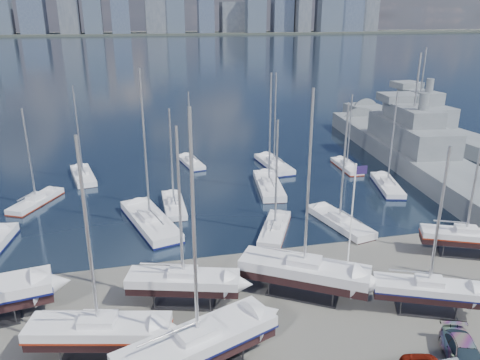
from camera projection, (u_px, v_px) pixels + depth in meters
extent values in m
plane|color=#605E59|center=(281.00, 311.00, 36.94)|extent=(1400.00, 1400.00, 0.00)
cube|color=#19233B|center=(143.00, 50.00, 321.70)|extent=(1400.00, 600.00, 0.40)
cube|color=#2D332D|center=(135.00, 34.00, 560.08)|extent=(1400.00, 80.00, 2.20)
cube|color=#3D4756|center=(1.00, 8.00, 512.93)|extent=(19.55, 21.83, 55.97)
cube|color=#475166|center=(33.00, 17.00, 528.42)|extent=(26.03, 30.49, 37.14)
cube|color=#3D4756|center=(92.00, 2.00, 528.08)|extent=(19.42, 28.42, 67.60)
cube|color=#475166|center=(120.00, 9.00, 539.78)|extent=(20.24, 23.80, 54.09)
cube|color=#595E66|center=(156.00, 9.00, 545.54)|extent=(24.62, 19.72, 54.00)
cube|color=#3D4756|center=(175.00, 8.00, 548.27)|extent=(20.75, 17.93, 55.97)
cube|color=#475166|center=(206.00, 14.00, 556.68)|extent=(18.36, 16.25, 43.03)
cube|color=#595E66|center=(232.00, 17.00, 583.01)|extent=(28.49, 22.03, 35.69)
cube|color=#3D4756|center=(255.00, 11.00, 569.91)|extent=(23.34, 17.87, 49.11)
cube|color=#475166|center=(283.00, 0.00, 587.49)|extent=(25.35, 19.79, 75.95)
cube|color=#595E66|center=(302.00, 8.00, 589.57)|extent=(17.00, 27.45, 57.67)
cube|color=#475166|center=(349.00, 1.00, 610.21)|extent=(30.82, 28.37, 74.41)
cube|color=#595E66|center=(370.00, 0.00, 617.78)|extent=(21.74, 17.03, 77.48)
cube|color=#2D2D33|center=(102.00, 355.00, 32.06)|extent=(5.65, 3.53, 0.16)
cube|color=black|center=(100.00, 337.00, 31.56)|extent=(9.79, 4.37, 0.76)
cube|color=silver|center=(99.00, 327.00, 31.31)|extent=(9.88, 4.76, 0.76)
cube|color=maroon|center=(99.00, 332.00, 31.42)|extent=(9.98, 4.81, 0.15)
cube|color=silver|center=(98.00, 319.00, 31.10)|extent=(2.68, 2.10, 0.50)
cylinder|color=#B2B2B7|center=(88.00, 236.00, 29.04)|extent=(0.22, 0.22, 12.86)
cube|color=#2D2D33|center=(184.00, 302.00, 37.99)|extent=(5.35, 3.54, 0.16)
cube|color=black|center=(184.00, 286.00, 37.50)|extent=(9.17, 4.55, 0.71)
cube|color=silver|center=(183.00, 278.00, 37.26)|extent=(9.28, 4.91, 0.71)
cube|color=silver|center=(183.00, 272.00, 37.06)|extent=(2.57, 2.07, 0.50)
cylinder|color=#B2B2B7|center=(180.00, 204.00, 35.13)|extent=(0.22, 0.22, 12.06)
cube|color=black|center=(198.00, 351.00, 30.18)|extent=(10.96, 6.43, 0.86)
cube|color=silver|center=(198.00, 340.00, 29.89)|extent=(11.13, 6.85, 0.86)
cube|color=#0E1146|center=(198.00, 345.00, 30.02)|extent=(11.24, 6.92, 0.17)
cube|color=silver|center=(197.00, 331.00, 29.66)|extent=(3.18, 2.69, 0.50)
cylinder|color=#B2B2B7|center=(194.00, 230.00, 27.33)|extent=(0.22, 0.22, 14.56)
cube|color=#2D2D33|center=(303.00, 293.00, 39.26)|extent=(6.34, 5.38, 0.16)
cube|color=black|center=(304.00, 277.00, 38.75)|extent=(10.27, 7.82, 0.85)
cube|color=silver|center=(304.00, 268.00, 38.46)|extent=(10.51, 8.19, 0.85)
cube|color=silver|center=(304.00, 260.00, 38.24)|extent=(3.19, 2.92, 0.50)
cylinder|color=#B2B2B7|center=(309.00, 181.00, 35.95)|extent=(0.22, 0.22, 14.28)
cube|color=#2D2D33|center=(425.00, 310.00, 36.94)|extent=(4.92, 3.66, 0.16)
cube|color=black|center=(427.00, 294.00, 36.46)|extent=(8.23, 5.02, 0.65)
cube|color=silver|center=(428.00, 287.00, 36.24)|extent=(8.36, 5.34, 0.65)
cube|color=#0E1146|center=(428.00, 290.00, 36.34)|extent=(8.45, 5.39, 0.13)
cube|color=silver|center=(429.00, 281.00, 36.05)|extent=(2.41, 2.06, 0.50)
cylinder|color=#B2B2B7|center=(439.00, 219.00, 34.31)|extent=(0.22, 0.22, 10.98)
cube|color=#2D2D33|center=(462.00, 254.00, 45.67)|extent=(4.88, 3.69, 0.16)
cube|color=black|center=(464.00, 240.00, 45.19)|extent=(8.14, 5.10, 0.65)
cube|color=silver|center=(466.00, 234.00, 44.97)|extent=(8.28, 5.41, 0.65)
cube|color=maroon|center=(465.00, 237.00, 45.07)|extent=(8.37, 5.46, 0.13)
cube|color=silver|center=(466.00, 229.00, 44.78)|extent=(2.40, 2.07, 0.50)
cylinder|color=#B2B2B7|center=(476.00, 178.00, 43.05)|extent=(0.22, 0.22, 10.90)
cube|color=black|center=(37.00, 206.00, 57.97)|extent=(5.56, 8.28, 0.66)
cube|color=silver|center=(36.00, 201.00, 57.75)|extent=(5.87, 8.44, 0.66)
cube|color=maroon|center=(36.00, 203.00, 57.85)|extent=(5.93, 8.53, 0.13)
cube|color=silver|center=(35.00, 196.00, 57.56)|extent=(2.19, 2.48, 0.50)
cylinder|color=#B2B2B7|center=(29.00, 155.00, 55.78)|extent=(0.22, 0.22, 11.20)
cube|color=black|center=(84.00, 180.00, 67.01)|extent=(3.98, 9.39, 0.73)
cube|color=silver|center=(83.00, 175.00, 66.77)|extent=(4.36, 9.47, 0.73)
cube|color=silver|center=(83.00, 171.00, 66.57)|extent=(1.97, 2.55, 0.50)
cylinder|color=#B2B2B7|center=(78.00, 131.00, 64.60)|extent=(0.22, 0.22, 12.34)
cube|color=black|center=(151.00, 228.00, 52.08)|extent=(5.94, 12.24, 0.95)
cube|color=silver|center=(150.00, 221.00, 51.76)|extent=(6.42, 12.37, 0.95)
cube|color=#0E1146|center=(150.00, 224.00, 51.90)|extent=(6.48, 12.50, 0.19)
cube|color=silver|center=(150.00, 215.00, 51.52)|extent=(2.73, 3.41, 0.50)
cylinder|color=#B2B2B7|center=(145.00, 146.00, 48.93)|extent=(0.22, 0.22, 16.09)
cube|color=black|center=(174.00, 210.00, 56.73)|extent=(2.02, 8.44, 0.67)
cube|color=silver|center=(174.00, 205.00, 56.51)|extent=(2.38, 8.44, 0.67)
cube|color=silver|center=(174.00, 200.00, 56.31)|extent=(1.42, 2.11, 0.50)
cylinder|color=#B2B2B7|center=(171.00, 157.00, 54.50)|extent=(0.22, 0.22, 11.39)
cube|color=black|center=(191.00, 166.00, 73.32)|extent=(3.27, 8.08, 0.63)
cube|color=silver|center=(191.00, 162.00, 73.11)|extent=(3.59, 8.14, 0.63)
cube|color=#0E1146|center=(191.00, 164.00, 73.20)|extent=(3.63, 8.22, 0.13)
cube|color=silver|center=(191.00, 159.00, 72.92)|extent=(1.66, 2.17, 0.50)
cylinder|color=#B2B2B7|center=(190.00, 127.00, 71.24)|extent=(0.22, 0.22, 10.63)
cube|color=black|center=(275.00, 234.00, 50.47)|extent=(5.56, 8.55, 0.68)
cube|color=silver|center=(275.00, 228.00, 50.24)|extent=(5.89, 8.71, 0.68)
cube|color=maroon|center=(275.00, 231.00, 50.35)|extent=(5.95, 8.80, 0.14)
cube|color=silver|center=(275.00, 223.00, 50.05)|extent=(2.22, 2.54, 0.50)
cylinder|color=#B2B2B7|center=(276.00, 175.00, 48.21)|extent=(0.22, 0.22, 11.51)
cube|color=black|center=(269.00, 191.00, 63.01)|extent=(3.99, 10.92, 0.85)
cube|color=silver|center=(269.00, 185.00, 62.72)|extent=(4.44, 10.98, 0.85)
cube|color=silver|center=(269.00, 180.00, 62.50)|extent=(2.14, 2.89, 0.50)
cylinder|color=#B2B2B7|center=(270.00, 130.00, 60.18)|extent=(0.22, 0.22, 14.40)
cube|color=black|center=(274.00, 169.00, 72.06)|extent=(3.33, 10.12, 0.79)
cube|color=silver|center=(274.00, 164.00, 71.80)|extent=(3.75, 10.16, 0.79)
cube|color=#0E1146|center=(274.00, 166.00, 71.92)|extent=(3.79, 10.26, 0.16)
cube|color=silver|center=(274.00, 160.00, 71.59)|extent=(1.91, 2.64, 0.50)
cylinder|color=#B2B2B7|center=(275.00, 118.00, 69.44)|extent=(0.22, 0.22, 13.41)
cube|color=black|center=(339.00, 227.00, 52.18)|extent=(4.24, 9.76, 0.76)
cube|color=silver|center=(339.00, 221.00, 51.93)|extent=(4.63, 9.84, 0.76)
cube|color=silver|center=(340.00, 216.00, 51.72)|extent=(2.07, 2.66, 0.50)
cylinder|color=#B2B2B7|center=(344.00, 163.00, 49.67)|extent=(0.22, 0.22, 12.82)
cube|color=black|center=(387.00, 190.00, 63.24)|extent=(4.40, 9.27, 0.72)
cube|color=silver|center=(387.00, 185.00, 63.00)|extent=(4.77, 9.37, 0.72)
cube|color=#0E1146|center=(387.00, 187.00, 63.11)|extent=(4.82, 9.46, 0.14)
cube|color=silver|center=(388.00, 181.00, 62.80)|extent=(2.05, 2.57, 0.50)
cylinder|color=#B2B2B7|center=(392.00, 139.00, 60.86)|extent=(0.22, 0.22, 12.18)
cube|color=black|center=(346.00, 170.00, 71.38)|extent=(2.20, 7.91, 0.63)
cube|color=silver|center=(347.00, 166.00, 71.17)|extent=(2.53, 7.93, 0.63)
cube|color=maroon|center=(347.00, 168.00, 71.27)|extent=(2.56, 8.01, 0.13)
cube|color=silver|center=(347.00, 162.00, 70.98)|extent=(1.40, 2.02, 0.50)
cylinder|color=#B2B2B7|center=(350.00, 130.00, 69.31)|extent=(0.22, 0.22, 10.58)
cube|color=slate|center=(408.00, 159.00, 74.33)|extent=(14.39, 53.45, 4.75)
cube|color=slate|center=(411.00, 133.00, 72.94)|extent=(8.81, 19.14, 3.60)
cube|color=slate|center=(413.00, 114.00, 71.94)|extent=(6.24, 11.07, 2.40)
cube|color=slate|center=(400.00, 98.00, 76.32)|extent=(6.48, 5.92, 1.20)
cylinder|color=#B2B2B7|center=(418.00, 80.00, 70.21)|extent=(0.30, 0.30, 8.00)
cube|color=slate|center=(416.00, 131.00, 92.54)|extent=(11.00, 44.98, 4.01)
cube|color=slate|center=(418.00, 112.00, 91.27)|extent=(7.04, 16.03, 3.60)
cube|color=slate|center=(420.00, 97.00, 90.27)|extent=(5.04, 9.25, 2.40)
cube|color=slate|center=(407.00, 85.00, 93.70)|extent=(5.36, 4.87, 1.20)
cylinder|color=#B2B2B7|center=(424.00, 69.00, 88.55)|extent=(0.30, 0.30, 8.00)
imported|color=gray|center=(464.00, 354.00, 31.11)|extent=(3.85, 5.80, 1.56)
cylinder|color=white|center=(350.00, 231.00, 37.49)|extent=(0.12, 0.12, 11.43)
cube|color=#211544|center=(361.00, 170.00, 35.88)|extent=(0.95, 0.05, 0.67)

